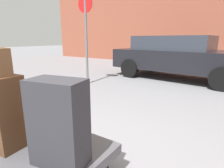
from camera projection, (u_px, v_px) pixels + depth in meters
The scene contains 6 objects.
luggage_cart at pixel (43, 150), 1.79m from camera, with size 1.26×0.85×0.34m.
suitcase_brown_front_left at pixel (0, 111), 1.69m from camera, with size 0.43×0.26×0.67m, color #51331E.
suitcase_tan_front_right at pixel (43, 120), 2.01m from camera, with size 0.57×0.42×0.24m, color #9E7F56.
suitcase_charcoal_rear_right at pixel (59, 123), 1.43m from camera, with size 0.43×0.25×0.70m, color #2D2D33.
parked_car at pixel (178, 56), 6.18m from camera, with size 4.44×2.21×1.42m.
no_parking_sign at pixel (86, 31), 5.26m from camera, with size 0.50×0.07×2.52m.
Camera 1 is at (1.43, -0.94, 1.32)m, focal length 29.54 mm.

